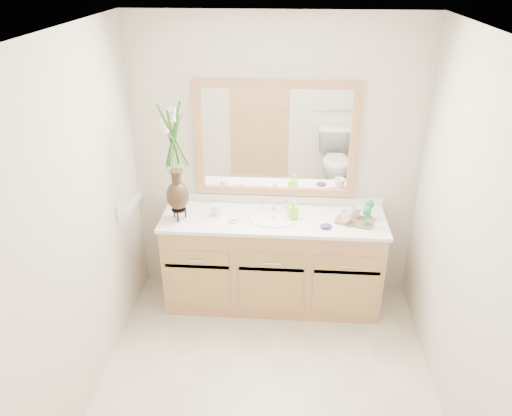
# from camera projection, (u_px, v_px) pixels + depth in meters

# --- Properties ---
(floor) EXTENTS (2.60, 2.60, 0.00)m
(floor) POSITION_uv_depth(u_px,v_px,m) (266.00, 387.00, 3.56)
(floor) COLOR beige
(floor) RESTS_ON ground
(ceiling) EXTENTS (2.40, 2.60, 0.02)m
(ceiling) POSITION_uv_depth(u_px,v_px,m) (270.00, 34.00, 2.47)
(ceiling) COLOR white
(ceiling) RESTS_ON wall_back
(wall_back) EXTENTS (2.40, 0.02, 2.40)m
(wall_back) POSITION_uv_depth(u_px,v_px,m) (275.00, 163.00, 4.17)
(wall_back) COLOR beige
(wall_back) RESTS_ON floor
(wall_left) EXTENTS (0.02, 2.60, 2.40)m
(wall_left) POSITION_uv_depth(u_px,v_px,m) (75.00, 235.00, 3.09)
(wall_left) COLOR beige
(wall_left) RESTS_ON floor
(wall_right) EXTENTS (0.02, 2.60, 2.40)m
(wall_right) POSITION_uv_depth(u_px,v_px,m) (471.00, 250.00, 2.94)
(wall_right) COLOR beige
(wall_right) RESTS_ON floor
(vanity) EXTENTS (1.80, 0.55, 0.80)m
(vanity) POSITION_uv_depth(u_px,v_px,m) (273.00, 262.00, 4.28)
(vanity) COLOR tan
(vanity) RESTS_ON floor
(counter) EXTENTS (1.84, 0.57, 0.03)m
(counter) POSITION_uv_depth(u_px,v_px,m) (273.00, 219.00, 4.09)
(counter) COLOR white
(counter) RESTS_ON vanity
(sink) EXTENTS (0.38, 0.34, 0.23)m
(sink) POSITION_uv_depth(u_px,v_px,m) (273.00, 224.00, 4.09)
(sink) COLOR white
(sink) RESTS_ON counter
(mirror) EXTENTS (1.32, 0.04, 0.97)m
(mirror) POSITION_uv_depth(u_px,v_px,m) (276.00, 140.00, 4.06)
(mirror) COLOR white
(mirror) RESTS_ON wall_back
(switch_plate) EXTENTS (0.02, 0.12, 0.12)m
(switch_plate) POSITION_uv_depth(u_px,v_px,m) (120.00, 211.00, 3.87)
(switch_plate) COLOR white
(switch_plate) RESTS_ON wall_left
(flower_vase) EXTENTS (0.21, 0.21, 0.88)m
(flower_vase) POSITION_uv_depth(u_px,v_px,m) (174.00, 150.00, 3.80)
(flower_vase) COLOR black
(flower_vase) RESTS_ON counter
(tumbler) EXTENTS (0.07, 0.07, 0.09)m
(tumbler) POSITION_uv_depth(u_px,v_px,m) (216.00, 210.00, 4.10)
(tumbler) COLOR silver
(tumbler) RESTS_ON counter
(soap_dish) EXTENTS (0.10, 0.10, 0.03)m
(soap_dish) POSITION_uv_depth(u_px,v_px,m) (234.00, 220.00, 4.03)
(soap_dish) COLOR silver
(soap_dish) RESTS_ON counter
(soap_bottle) EXTENTS (0.09, 0.09, 0.15)m
(soap_bottle) POSITION_uv_depth(u_px,v_px,m) (293.00, 210.00, 4.05)
(soap_bottle) COLOR #A4EE38
(soap_bottle) RESTS_ON counter
(purple_dish) EXTENTS (0.11, 0.09, 0.03)m
(purple_dish) POSITION_uv_depth(u_px,v_px,m) (326.00, 226.00, 3.92)
(purple_dish) COLOR #4C236A
(purple_dish) RESTS_ON counter
(tray) EXTENTS (0.34, 0.28, 0.01)m
(tray) POSITION_uv_depth(u_px,v_px,m) (355.00, 221.00, 4.02)
(tray) COLOR brown
(tray) RESTS_ON counter
(mug_left) EXTENTS (0.13, 0.12, 0.10)m
(mug_left) POSITION_uv_depth(u_px,v_px,m) (346.00, 216.00, 3.97)
(mug_left) COLOR silver
(mug_left) RESTS_ON tray
(mug_right) EXTENTS (0.10, 0.10, 0.10)m
(mug_right) POSITION_uv_depth(u_px,v_px,m) (355.00, 211.00, 4.05)
(mug_right) COLOR silver
(mug_right) RESTS_ON tray
(goblet_front) EXTENTS (0.07, 0.07, 0.16)m
(goblet_front) POSITION_uv_depth(u_px,v_px,m) (367.00, 212.00, 3.91)
(goblet_front) COLOR #297C40
(goblet_front) RESTS_ON tray
(goblet_back) EXTENTS (0.07, 0.07, 0.15)m
(goblet_back) POSITION_uv_depth(u_px,v_px,m) (370.00, 205.00, 4.02)
(goblet_back) COLOR #297C40
(goblet_back) RESTS_ON tray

